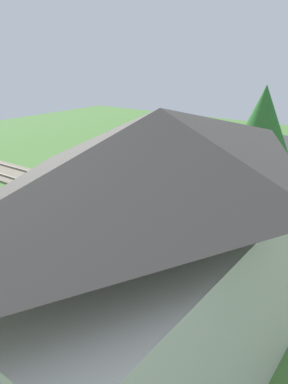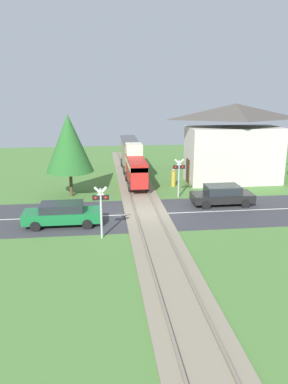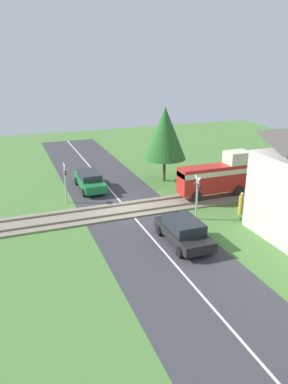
# 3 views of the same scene
# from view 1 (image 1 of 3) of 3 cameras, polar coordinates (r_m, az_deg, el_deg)

# --- Properties ---
(ground_plane) EXTENTS (60.00, 60.00, 0.00)m
(ground_plane) POSITION_cam_1_polar(r_m,az_deg,el_deg) (19.58, -2.77, -2.58)
(ground_plane) COLOR #4C7A38
(road_surface) EXTENTS (48.00, 6.40, 0.02)m
(road_surface) POSITION_cam_1_polar(r_m,az_deg,el_deg) (19.58, -2.78, -2.55)
(road_surface) COLOR #38383D
(road_surface) RESTS_ON ground_plane
(track_bed) EXTENTS (2.80, 48.00, 0.24)m
(track_bed) POSITION_cam_1_polar(r_m,az_deg,el_deg) (19.56, -2.78, -2.39)
(track_bed) COLOR gray
(track_bed) RESTS_ON ground_plane
(car_near_crossing) EXTENTS (4.58, 1.79, 1.41)m
(car_near_crossing) POSITION_cam_1_polar(r_m,az_deg,el_deg) (24.11, 2.48, 3.77)
(car_near_crossing) COLOR #197038
(car_near_crossing) RESTS_ON ground_plane
(car_far_side) EXTENTS (4.29, 2.00, 1.42)m
(car_far_side) POSITION_cam_1_polar(r_m,az_deg,el_deg) (14.75, -12.41, -7.92)
(car_far_side) COLOR black
(car_far_side) RESTS_ON ground_plane
(crossing_signal_west_approach) EXTENTS (0.90, 0.18, 2.96)m
(crossing_signal_west_approach) POSITION_cam_1_polar(r_m,az_deg,el_deg) (23.37, -5.29, 6.10)
(crossing_signal_west_approach) COLOR #B7B7B7
(crossing_signal_west_approach) RESTS_ON ground_plane
(crossing_signal_east_approach) EXTENTS (0.90, 0.18, 2.96)m
(crossing_signal_east_approach) POSITION_cam_1_polar(r_m,az_deg,el_deg) (14.64, 0.98, -2.60)
(crossing_signal_east_approach) COLOR #B7B7B7
(crossing_signal_east_approach) RESTS_ON ground_plane
(station_building) EXTENTS (8.51, 4.10, 6.75)m
(station_building) POSITION_cam_1_polar(r_m,az_deg,el_deg) (7.73, 2.07, -13.64)
(station_building) COLOR beige
(station_building) RESTS_ON ground_plane
(pedestrian_by_station) EXTENTS (0.38, 0.38, 1.52)m
(pedestrian_by_station) POSITION_cam_1_polar(r_m,az_deg,el_deg) (13.55, 11.80, -10.85)
(pedestrian_by_station) COLOR gold
(pedestrian_by_station) RESTS_ON ground_plane
(tree_roadside_hedge) EXTENTS (3.54, 3.54, 6.19)m
(tree_roadside_hedge) POSITION_cam_1_polar(r_m,az_deg,el_deg) (20.45, 17.60, 9.39)
(tree_roadside_hedge) COLOR brown
(tree_roadside_hedge) RESTS_ON ground_plane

